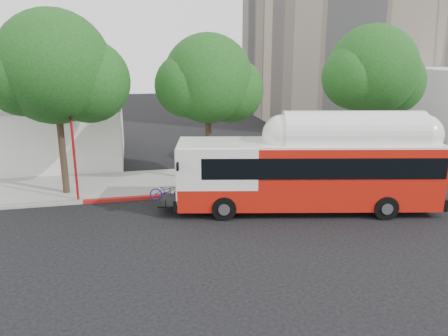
# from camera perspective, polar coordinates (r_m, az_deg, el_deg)

# --- Properties ---
(ground) EXTENTS (120.00, 120.00, 0.00)m
(ground) POSITION_cam_1_polar(r_m,az_deg,el_deg) (20.75, 3.75, -6.62)
(ground) COLOR black
(ground) RESTS_ON ground
(sidewalk) EXTENTS (60.00, 5.00, 0.15)m
(sidewalk) POSITION_cam_1_polar(r_m,az_deg,el_deg) (26.67, -0.07, -1.34)
(sidewalk) COLOR gray
(sidewalk) RESTS_ON ground
(curb_strip) EXTENTS (60.00, 0.30, 0.15)m
(curb_strip) POSITION_cam_1_polar(r_m,az_deg,el_deg) (24.26, 1.23, -3.08)
(curb_strip) COLOR gray
(curb_strip) RESTS_ON ground
(red_curb_segment) EXTENTS (10.00, 0.32, 0.16)m
(red_curb_segment) POSITION_cam_1_polar(r_m,az_deg,el_deg) (23.77, -5.83, -3.54)
(red_curb_segment) COLOR #9E1411
(red_curb_segment) RESTS_ON ground
(street_tree_left) EXTENTS (6.67, 5.80, 9.74)m
(street_tree_left) POSITION_cam_1_polar(r_m,az_deg,el_deg) (24.25, -20.11, 11.76)
(street_tree_left) COLOR #2D2116
(street_tree_left) RESTS_ON ground
(street_tree_mid) EXTENTS (5.75, 5.00, 8.62)m
(street_tree_mid) POSITION_cam_1_polar(r_m,az_deg,el_deg) (25.05, -1.21, 11.15)
(street_tree_mid) COLOR #2D2116
(street_tree_mid) RESTS_ON ground
(street_tree_right) EXTENTS (6.21, 5.40, 9.18)m
(street_tree_right) POSITION_cam_1_polar(r_m,az_deg,el_deg) (28.52, 19.50, 11.52)
(street_tree_right) COLOR #2D2116
(street_tree_right) RESTS_ON ground
(low_commercial_bldg) EXTENTS (16.20, 10.20, 4.25)m
(low_commercial_bldg) POSITION_cam_1_polar(r_m,az_deg,el_deg) (34.06, -26.78, 4.28)
(low_commercial_bldg) COLOR silver
(low_commercial_bldg) RESTS_ON ground
(transit_bus) EXTENTS (13.59, 5.15, 3.96)m
(transit_bus) POSITION_cam_1_polar(r_m,az_deg,el_deg) (21.59, 11.02, -0.79)
(transit_bus) COLOR red
(transit_bus) RESTS_ON ground
(signal_pole) EXTENTS (0.13, 0.43, 4.57)m
(signal_pole) POSITION_cam_1_polar(r_m,az_deg,el_deg) (23.44, -18.94, 1.19)
(signal_pole) COLOR #A91213
(signal_pole) RESTS_ON ground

